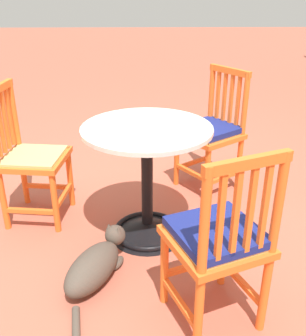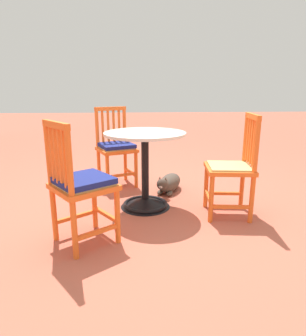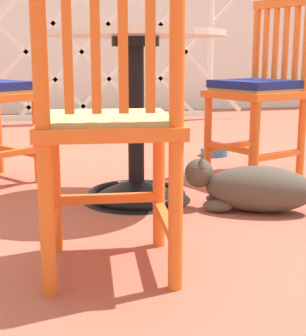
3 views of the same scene
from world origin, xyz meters
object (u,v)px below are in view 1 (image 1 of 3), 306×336
(cafe_table, at_px, (148,195))
(orange_chair_tucked_in, at_px, (219,241))
(orange_chair_at_corner, at_px, (212,132))
(orange_chair_near_fence, at_px, (31,159))
(tabby_cat, at_px, (97,264))

(cafe_table, xyz_separation_m, orange_chair_tucked_in, (0.71, 0.31, 0.16))
(cafe_table, distance_m, orange_chair_at_corner, 0.84)
(orange_chair_tucked_in, bearing_deg, cafe_table, -156.36)
(orange_chair_at_corner, xyz_separation_m, orange_chair_near_fence, (0.43, -1.25, -0.01))
(orange_chair_tucked_in, height_order, tabby_cat, orange_chair_tucked_in)
(cafe_table, xyz_separation_m, orange_chair_at_corner, (-0.66, 0.49, 0.16))
(orange_chair_near_fence, bearing_deg, orange_chair_at_corner, 108.90)
(cafe_table, height_order, orange_chair_near_fence, orange_chair_near_fence)
(cafe_table, distance_m, orange_chair_near_fence, 0.81)
(cafe_table, distance_m, tabby_cat, 0.54)
(orange_chair_near_fence, height_order, tabby_cat, orange_chair_near_fence)
(orange_chair_at_corner, xyz_separation_m, tabby_cat, (1.08, -0.77, -0.35))
(orange_chair_tucked_in, relative_size, orange_chair_near_fence, 1.00)
(orange_chair_tucked_in, xyz_separation_m, orange_chair_near_fence, (-0.94, -1.07, -0.01))
(orange_chair_tucked_in, height_order, orange_chair_near_fence, same)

